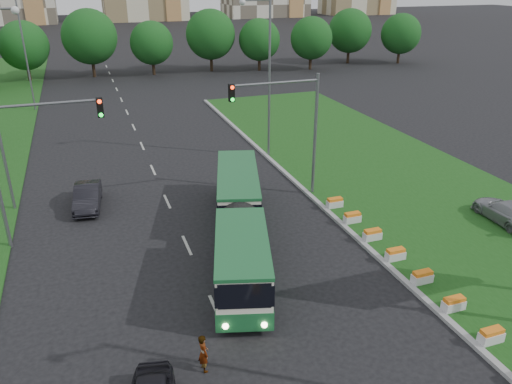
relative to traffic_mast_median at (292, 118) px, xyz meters
name	(u,v)px	position (x,y,z in m)	size (l,w,h in m)	color
ground	(279,296)	(-4.78, -10.00, -5.35)	(360.00, 360.00, 0.00)	black
grass_median	(414,191)	(8.22, -2.00, -5.27)	(14.00, 60.00, 0.15)	#194814
median_kerb	(321,205)	(1.27, -2.00, -5.26)	(0.30, 60.00, 0.18)	#989898
lane_markings	(149,161)	(-7.78, 10.00, -5.35)	(0.20, 100.00, 0.01)	#ACADA6
flower_planters	(408,265)	(1.92, -10.30, -4.90)	(1.10, 15.90, 0.60)	silver
traffic_mast_median	(292,118)	(0.00, 0.00, 0.00)	(5.76, 0.32, 8.00)	slate
traffic_mast_left	(25,150)	(-15.16, -1.00, 0.00)	(5.76, 0.32, 8.00)	slate
street_lamps	(166,119)	(-7.78, 0.00, 0.65)	(36.00, 60.00, 12.00)	slate
tree_line	(202,42)	(5.22, 45.00, -0.85)	(120.00, 8.00, 9.00)	#134816
articulated_bus	(236,221)	(-5.26, -4.97, -3.83)	(2.35, 15.10, 2.49)	white
car_left_far	(87,197)	(-12.60, 2.84, -4.64)	(1.51, 4.32, 1.42)	black
car_median	(506,211)	(10.43, -7.70, -4.56)	(1.80, 4.44, 1.29)	#92949A
pedestrian	(203,353)	(-9.14, -13.36, -4.56)	(0.57, 0.38, 1.57)	gray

